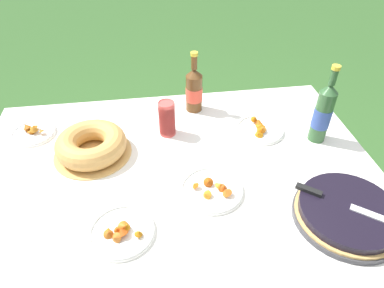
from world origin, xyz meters
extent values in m
plane|color=#335B28|center=(0.00, 0.00, 0.00)|extent=(16.00, 16.00, 0.00)
cube|color=brown|center=(0.00, 0.00, 0.66)|extent=(1.60, 1.17, 0.03)
cylinder|color=brown|center=(-0.74, 0.53, 0.32)|extent=(0.06, 0.06, 0.64)
cylinder|color=brown|center=(0.74, 0.53, 0.32)|extent=(0.06, 0.06, 0.64)
cube|color=white|center=(0.00, 0.00, 0.68)|extent=(1.61, 1.18, 0.00)
cube|color=white|center=(0.00, 0.59, 0.63)|extent=(1.61, 0.00, 0.10)
cube|color=white|center=(0.80, 0.00, 0.63)|extent=(0.00, 1.18, 0.10)
cylinder|color=#38383D|center=(0.55, -0.29, 0.69)|extent=(0.36, 0.36, 0.02)
cylinder|color=tan|center=(0.55, -0.29, 0.71)|extent=(0.35, 0.35, 0.01)
cylinder|color=black|center=(0.55, -0.29, 0.73)|extent=(0.33, 0.33, 0.03)
cube|color=silver|center=(0.62, -0.35, 0.74)|extent=(0.16, 0.14, 0.00)
cube|color=black|center=(0.44, -0.21, 0.75)|extent=(0.08, 0.07, 0.01)
cylinder|color=tan|center=(-0.34, 0.18, 0.68)|extent=(0.32, 0.32, 0.01)
torus|color=tan|center=(-0.34, 0.18, 0.73)|extent=(0.29, 0.29, 0.09)
cylinder|color=#E04C47|center=(-0.02, 0.27, 0.73)|extent=(0.07, 0.07, 0.09)
cylinder|color=#E04C47|center=(-0.02, 0.27, 0.74)|extent=(0.07, 0.07, 0.09)
cylinder|color=#E04C47|center=(-0.02, 0.27, 0.75)|extent=(0.07, 0.07, 0.09)
cylinder|color=#E04C47|center=(-0.02, 0.27, 0.77)|extent=(0.07, 0.07, 0.09)
cylinder|color=#E04C47|center=(-0.02, 0.27, 0.78)|extent=(0.07, 0.07, 0.09)
cylinder|color=#E04C47|center=(-0.02, 0.27, 0.79)|extent=(0.07, 0.07, 0.09)
torus|color=#E04C47|center=(-0.02, 0.27, 0.84)|extent=(0.07, 0.07, 0.01)
cylinder|color=#2D562D|center=(0.63, 0.14, 0.80)|extent=(0.07, 0.07, 0.24)
cylinder|color=#334C93|center=(0.63, 0.14, 0.79)|extent=(0.07, 0.07, 0.09)
cone|color=#2D562D|center=(0.63, 0.14, 0.93)|extent=(0.07, 0.07, 0.04)
cylinder|color=#2D562D|center=(0.63, 0.14, 0.99)|extent=(0.03, 0.03, 0.06)
cylinder|color=gold|center=(0.63, 0.14, 1.03)|extent=(0.03, 0.03, 0.02)
cylinder|color=brown|center=(0.13, 0.45, 0.77)|extent=(0.08, 0.08, 0.18)
cylinder|color=#E54C38|center=(0.13, 0.45, 0.77)|extent=(0.08, 0.08, 0.07)
cone|color=brown|center=(0.13, 0.45, 0.88)|extent=(0.08, 0.08, 0.04)
cylinder|color=brown|center=(0.13, 0.45, 0.93)|extent=(0.03, 0.03, 0.06)
cylinder|color=gold|center=(0.13, 0.45, 0.97)|extent=(0.03, 0.03, 0.02)
cylinder|color=white|center=(0.12, -0.11, 0.69)|extent=(0.24, 0.24, 0.01)
torus|color=white|center=(0.12, -0.11, 0.69)|extent=(0.23, 0.23, 0.01)
cone|color=#B0490E|center=(0.10, -0.09, 0.71)|extent=(0.05, 0.05, 0.05)
cone|color=#C2621E|center=(0.16, -0.14, 0.71)|extent=(0.05, 0.05, 0.04)
cone|color=orange|center=(0.09, -0.14, 0.70)|extent=(0.05, 0.05, 0.05)
cone|color=#C56313|center=(0.05, -0.09, 0.71)|extent=(0.04, 0.04, 0.03)
cone|color=#B64C15|center=(0.16, -0.11, 0.70)|extent=(0.05, 0.05, 0.04)
cone|color=orange|center=(0.14, -0.10, 0.71)|extent=(0.04, 0.04, 0.03)
cylinder|color=white|center=(-0.21, -0.25, 0.69)|extent=(0.22, 0.22, 0.01)
torus|color=white|center=(-0.21, -0.25, 0.69)|extent=(0.21, 0.21, 0.01)
cone|color=orange|center=(-0.21, -0.25, 0.70)|extent=(0.06, 0.06, 0.04)
cone|color=#B2680A|center=(-0.19, -0.25, 0.71)|extent=(0.04, 0.04, 0.03)
cone|color=#AB4410|center=(-0.21, -0.26, 0.71)|extent=(0.06, 0.06, 0.04)
cone|color=#A85618|center=(-0.25, -0.26, 0.71)|extent=(0.05, 0.05, 0.03)
cone|color=#AA610D|center=(-0.16, -0.27, 0.71)|extent=(0.04, 0.04, 0.02)
cone|color=#BA6D0F|center=(-0.25, -0.24, 0.70)|extent=(0.04, 0.04, 0.04)
cone|color=#C24C0F|center=(-0.22, -0.25, 0.71)|extent=(0.04, 0.04, 0.02)
cone|color=#C86823|center=(-0.23, -0.28, 0.71)|extent=(0.05, 0.04, 0.05)
cone|color=#C9651B|center=(-0.20, -0.25, 0.72)|extent=(0.05, 0.04, 0.05)
cylinder|color=white|center=(-0.61, 0.35, 0.69)|extent=(0.20, 0.20, 0.01)
torus|color=white|center=(-0.61, 0.35, 0.69)|extent=(0.19, 0.19, 0.01)
cone|color=#B06B1D|center=(-0.60, 0.34, 0.72)|extent=(0.05, 0.05, 0.02)
cone|color=#A85213|center=(-0.64, 0.37, 0.71)|extent=(0.04, 0.05, 0.05)
cone|color=#A95C10|center=(-0.61, 0.36, 0.71)|extent=(0.04, 0.04, 0.03)
cone|color=#C26A16|center=(-0.63, 0.37, 0.70)|extent=(0.05, 0.05, 0.04)
cone|color=#A95918|center=(-0.57, 0.33, 0.71)|extent=(0.04, 0.04, 0.03)
cone|color=#BB6815|center=(-0.61, 0.37, 0.71)|extent=(0.04, 0.04, 0.03)
cone|color=#AC6A12|center=(-0.61, 0.36, 0.70)|extent=(0.04, 0.04, 0.03)
cone|color=#A7540C|center=(-0.62, 0.35, 0.70)|extent=(0.05, 0.05, 0.04)
cylinder|color=white|center=(0.40, 0.23, 0.69)|extent=(0.22, 0.22, 0.01)
torus|color=white|center=(0.40, 0.23, 0.69)|extent=(0.21, 0.21, 0.01)
cone|color=#BA7116|center=(0.40, 0.23, 0.71)|extent=(0.05, 0.05, 0.05)
cone|color=#B16010|center=(0.40, 0.23, 0.71)|extent=(0.05, 0.05, 0.04)
cone|color=#B04B0C|center=(0.40, 0.25, 0.72)|extent=(0.05, 0.05, 0.05)
cone|color=#CB5D0B|center=(0.39, 0.19, 0.72)|extent=(0.05, 0.05, 0.04)
cone|color=#B05A10|center=(0.38, 0.20, 0.70)|extent=(0.05, 0.05, 0.04)
cone|color=#B0690F|center=(0.38, 0.18, 0.70)|extent=(0.05, 0.05, 0.05)
cone|color=#AB581C|center=(0.40, 0.27, 0.70)|extent=(0.04, 0.05, 0.04)
cone|color=#B6641A|center=(0.40, 0.20, 0.71)|extent=(0.05, 0.05, 0.04)
cone|color=#B25E0A|center=(0.39, 0.28, 0.72)|extent=(0.04, 0.04, 0.03)
camera|label=1|loc=(-0.08, -0.96, 1.62)|focal=32.00mm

